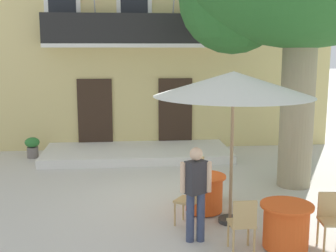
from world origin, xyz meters
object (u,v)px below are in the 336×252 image
Objects in this scene: cafe_chair_near_tree_0 at (243,222)px; ground_planter_left at (32,146)px; cafe_table_middle at (204,193)px; cafe_chair_middle_0 at (191,198)px; cafe_chair_near_tree_1 at (331,216)px; cafe_chair_middle_1 at (206,176)px; cafe_umbrella at (233,85)px; pedestrian_near_entrance at (196,189)px; cafe_table_near_tree at (286,226)px.

cafe_chair_near_tree_0 is 8.20m from ground_planter_left.
cafe_chair_middle_0 is at bearing -119.17° from cafe_table_middle.
cafe_chair_near_tree_1 reaches higher than cafe_table_middle.
cafe_chair_near_tree_1 is 2.98m from cafe_chair_middle_1.
cafe_chair_near_tree_0 is at bearing -81.05° from cafe_table_middle.
cafe_umbrella is 4.66× the size of ground_planter_left.
cafe_chair_middle_1 is 0.55× the size of pedestrian_near_entrance.
cafe_chair_middle_1 is (-1.61, 2.50, 0.00)m from cafe_chair_near_tree_1.
ground_planter_left is at bearing 128.84° from cafe_table_near_tree.
cafe_table_near_tree is 1.00× the size of cafe_table_middle.
cafe_chair_middle_0 is at bearing -54.55° from ground_planter_left.
cafe_table_near_tree is 8.58m from ground_planter_left.
cafe_chair_middle_0 is (-2.16, 1.11, 0.00)m from cafe_chair_near_tree_1.
cafe_chair_near_tree_1 is (0.75, -0.01, 0.14)m from cafe_table_near_tree.
cafe_chair_near_tree_0 is 2.58m from cafe_chair_middle_1.
ground_planter_left is at bearing 125.45° from cafe_chair_middle_0.
cafe_chair_near_tree_1 is at bearing -27.23° from cafe_chair_middle_0.
pedestrian_near_entrance is (-0.02, -0.68, 0.40)m from cafe_chair_middle_0.
pedestrian_near_entrance is (-0.79, -0.75, -1.68)m from cafe_umbrella.
cafe_chair_near_tree_0 is 0.31× the size of cafe_umbrella.
cafe_chair_middle_0 is 1.00× the size of cafe_chair_middle_1.
cafe_chair_near_tree_0 reaches higher than ground_planter_left.
cafe_chair_middle_0 is (-0.66, 1.18, 0.00)m from cafe_chair_near_tree_0.
cafe_table_near_tree is 2.04m from cafe_table_middle.
cafe_chair_near_tree_0 is at bearing -87.60° from cafe_chair_middle_1.
cafe_chair_middle_1 is (0.18, 0.73, 0.14)m from cafe_table_middle.
cafe_umbrella is at bearing 43.79° from pedestrian_near_entrance.
cafe_chair_near_tree_1 is 1.00× the size of cafe_chair_middle_0.
pedestrian_near_entrance is at bearing -105.49° from cafe_chair_middle_1.
cafe_table_middle is (-1.04, 1.76, 0.00)m from cafe_table_near_tree.
cafe_chair_middle_0 is 0.79m from pedestrian_near_entrance.
cafe_chair_near_tree_1 is 1.00× the size of cafe_chair_middle_1.
cafe_table_middle is 0.30× the size of cafe_umbrella.
cafe_chair_middle_0 reaches higher than cafe_table_near_tree.
pedestrian_near_entrance is (-2.18, 0.43, 0.40)m from cafe_chair_near_tree_1.
cafe_table_near_tree is at bearing -51.16° from ground_planter_left.
cafe_umbrella is 7.61m from ground_planter_left.
cafe_chair_middle_1 reaches higher than cafe_table_middle.
cafe_chair_near_tree_0 and cafe_chair_near_tree_1 have the same top height.
cafe_chair_near_tree_0 is 1.87m from cafe_table_middle.
cafe_table_middle reaches higher than ground_planter_left.
cafe_table_middle is 2.33m from cafe_umbrella.
cafe_umbrella is 2.01m from pedestrian_near_entrance.
cafe_chair_near_tree_1 is 9.08m from ground_planter_left.
cafe_table_middle is at bearing 60.83° from cafe_chair_middle_0.
cafe_umbrella reaches higher than pedestrian_near_entrance.
cafe_table_near_tree is at bearing -16.38° from pedestrian_near_entrance.
cafe_chair_middle_1 is 2.18m from pedestrian_near_entrance.
cafe_chair_middle_0 reaches higher than cafe_table_middle.
pedestrian_near_entrance is at bearing -92.01° from cafe_chair_middle_0.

